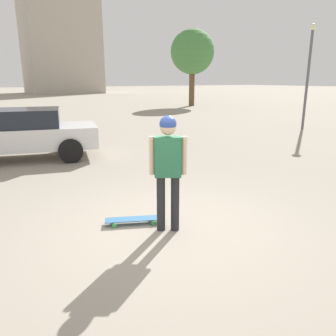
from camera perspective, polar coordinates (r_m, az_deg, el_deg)
name	(u,v)px	position (r m, az deg, el deg)	size (l,w,h in m)	color
ground_plane	(168,230)	(5.22, 0.00, -10.68)	(220.00, 220.00, 0.00)	gray
person	(168,162)	(4.84, 0.00, 1.13)	(0.37, 0.49, 1.78)	#262628
skateboard	(134,220)	(5.42, -5.99, -8.91)	(0.54, 0.93, 0.09)	#336693
car_parked_near	(24,133)	(10.49, -23.80, 5.56)	(2.74, 4.47, 1.46)	silver
building_block_distant	(57,8)	(63.60, -18.73, 24.87)	(10.88, 11.63, 27.69)	#B2A899
tree_distant	(192,52)	(30.12, 4.27, 19.46)	(3.79, 3.79, 6.51)	brown
lamp_post	(309,68)	(16.85, 23.30, 15.74)	(0.28, 0.28, 4.67)	#59595E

